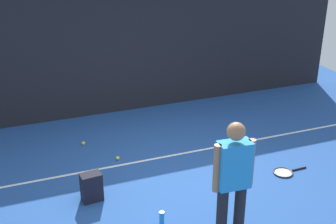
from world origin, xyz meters
The scene contains 9 objects.
ground_plane centered at (0.00, 0.00, 0.00)m, with size 12.00×12.00×0.00m, color #234C93.
back_fence centered at (0.00, 3.00, 1.34)m, with size 10.00×0.10×2.67m, color black.
court_line centered at (0.00, 0.73, 0.00)m, with size 9.00×0.05×0.00m, color white.
tennis_player centered at (0.05, -1.66, 0.97)m, with size 0.53×0.24×1.70m.
tennis_racket centered at (1.71, -0.47, 0.01)m, with size 0.62×0.33×0.03m.
backpack centered at (-1.39, -0.08, 0.21)m, with size 0.32×0.30×0.44m.
tennis_ball_near_player centered at (-0.73, 0.92, 0.03)m, with size 0.07×0.07×0.07m, color #CCE033.
tennis_ball_by_fence centered at (-1.17, 1.69, 0.03)m, with size 0.07×0.07×0.07m, color #CCE033.
water_bottle centered at (-0.63, -1.00, 0.10)m, with size 0.07×0.07×0.20m, color #268CD8.
Camera 1 is at (-2.34, -5.72, 3.87)m, focal length 48.23 mm.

